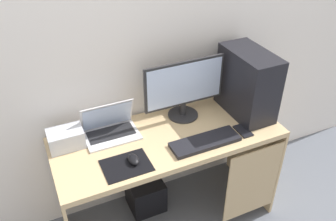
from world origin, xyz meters
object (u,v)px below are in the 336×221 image
object	(u,v)px
monitor	(184,88)
laptop	(110,128)
pc_tower	(247,83)
keyboard	(205,142)
subwoofer	(145,194)
mouse_left	(133,159)
cell_phone	(243,131)
projector	(66,139)

from	to	relation	value
monitor	laptop	bearing A→B (deg)	178.42
pc_tower	monitor	bearing A→B (deg)	163.51
monitor	keyboard	size ratio (longest dim) A/B	1.27
keyboard	monitor	bearing A→B (deg)	87.99
laptop	subwoofer	bearing A→B (deg)	-0.05
monitor	keyboard	xyz separation A→B (m)	(-0.01, -0.30, -0.20)
mouse_left	cell_phone	world-z (taller)	mouse_left
laptop	mouse_left	bearing A→B (deg)	-82.41
pc_tower	cell_phone	size ratio (longest dim) A/B	3.30
pc_tower	mouse_left	size ratio (longest dim) A/B	4.47
laptop	subwoofer	world-z (taller)	laptop
laptop	cell_phone	size ratio (longest dim) A/B	2.47
subwoofer	mouse_left	bearing A→B (deg)	-118.79
projector	keyboard	xyz separation A→B (m)	(0.74, -0.31, -0.04)
projector	subwoofer	size ratio (longest dim) A/B	0.83
pc_tower	mouse_left	world-z (taller)	pc_tower
keyboard	cell_phone	bearing A→B (deg)	0.51
monitor	subwoofer	size ratio (longest dim) A/B	2.20
mouse_left	cell_phone	size ratio (longest dim) A/B	0.74
pc_tower	cell_phone	world-z (taller)	pc_tower
monitor	laptop	xyz separation A→B (m)	(-0.49, 0.01, -0.17)
monitor	cell_phone	size ratio (longest dim) A/B	4.11
laptop	cell_phone	bearing A→B (deg)	-22.88
cell_phone	keyboard	bearing A→B (deg)	-179.49
pc_tower	keyboard	size ratio (longest dim) A/B	1.02
laptop	cell_phone	xyz separation A→B (m)	(0.75, -0.32, -0.04)
projector	cell_phone	distance (m)	1.06
pc_tower	laptop	world-z (taller)	pc_tower
keyboard	pc_tower	bearing A→B (deg)	25.27
monitor	projector	size ratio (longest dim) A/B	2.67
projector	keyboard	distance (m)	0.81
pc_tower	laptop	size ratio (longest dim) A/B	1.33
projector	laptop	bearing A→B (deg)	1.12
mouse_left	cell_phone	distance (m)	0.71
cell_phone	monitor	bearing A→B (deg)	130.55
keyboard	subwoofer	world-z (taller)	keyboard
pc_tower	keyboard	distance (m)	0.49
laptop	keyboard	distance (m)	0.58
pc_tower	mouse_left	bearing A→B (deg)	-168.61
keyboard	mouse_left	distance (m)	0.44
mouse_left	keyboard	bearing A→B (deg)	-2.60
monitor	subwoofer	bearing A→B (deg)	177.34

